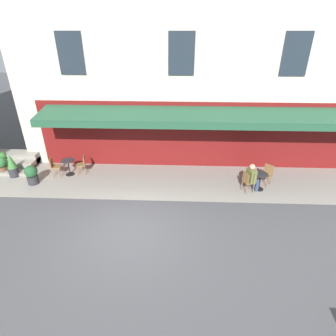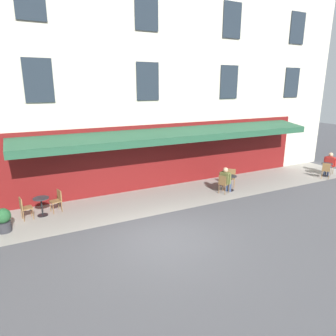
# 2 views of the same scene
# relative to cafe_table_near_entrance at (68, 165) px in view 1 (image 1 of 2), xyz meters

# --- Properties ---
(ground_plane) EXTENTS (70.00, 70.00, 0.00)m
(ground_plane) POSITION_rel_cafe_table_near_entrance_xyz_m (-3.47, 3.78, -0.49)
(ground_plane) COLOR #4C4C51
(sidewalk_cafe_terrace) EXTENTS (20.50, 3.20, 0.01)m
(sidewalk_cafe_terrace) POSITION_rel_cafe_table_near_entrance_xyz_m (-6.72, 0.38, -0.49)
(sidewalk_cafe_terrace) COLOR gray
(sidewalk_cafe_terrace) RESTS_ON ground_plane
(back_alley_steps) EXTENTS (2.40, 1.75, 0.60)m
(back_alley_steps) POSITION_rel_cafe_table_near_entrance_xyz_m (3.13, -0.81, -0.25)
(back_alley_steps) COLOR gray
(back_alley_steps) RESTS_ON ground_plane
(cafe_table_near_entrance) EXTENTS (0.60, 0.60, 0.75)m
(cafe_table_near_entrance) POSITION_rel_cafe_table_near_entrance_xyz_m (0.00, 0.00, 0.00)
(cafe_table_near_entrance) COLOR black
(cafe_table_near_entrance) RESTS_ON ground_plane
(cafe_chair_wicker_under_awning) EXTENTS (0.47, 0.47, 0.91)m
(cafe_chair_wicker_under_awning) POSITION_rel_cafe_table_near_entrance_xyz_m (0.62, 0.11, 0.06)
(cafe_chair_wicker_under_awning) COLOR olive
(cafe_chair_wicker_under_awning) RESTS_ON ground_plane
(cafe_chair_wicker_near_door) EXTENTS (0.48, 0.48, 0.91)m
(cafe_chair_wicker_near_door) POSITION_rel_cafe_table_near_entrance_xyz_m (-0.61, -0.15, 0.06)
(cafe_chair_wicker_near_door) COLOR olive
(cafe_chair_wicker_near_door) RESTS_ON ground_plane
(cafe_table_mid_terrace) EXTENTS (0.60, 0.60, 0.75)m
(cafe_table_mid_terrace) POSITION_rel_cafe_table_near_entrance_xyz_m (-8.55, 0.94, 0.00)
(cafe_table_mid_terrace) COLOR black
(cafe_table_mid_terrace) RESTS_ON ground_plane
(cafe_chair_wicker_kerbside) EXTENTS (0.51, 0.51, 0.91)m
(cafe_chair_wicker_kerbside) POSITION_rel_cafe_table_near_entrance_xyz_m (-7.96, 1.16, 0.06)
(cafe_chair_wicker_kerbside) COLOR olive
(cafe_chair_wicker_kerbside) RESTS_ON ground_plane
(cafe_chair_wicker_back_row) EXTENTS (0.57, 0.57, 0.91)m
(cafe_chair_wicker_back_row) POSITION_rel_cafe_table_near_entrance_xyz_m (-8.97, 0.47, 0.06)
(cafe_chair_wicker_back_row) COLOR olive
(cafe_chair_wicker_back_row) RESTS_ON ground_plane
(seated_patron_in_olive) EXTENTS (0.60, 0.61, 1.28)m
(seated_patron_in_olive) POSITION_rel_cafe_table_near_entrance_xyz_m (-8.16, 1.09, 0.20)
(seated_patron_in_olive) COLOR navy
(seated_patron_in_olive) RESTS_ON ground_plane
(potted_plant_by_steps) EXTENTS (0.54, 0.54, 0.87)m
(potted_plant_by_steps) POSITION_rel_cafe_table_near_entrance_xyz_m (1.32, 0.87, -0.03)
(potted_plant_by_steps) COLOR #2D2D33
(potted_plant_by_steps) RESTS_ON ground_plane
(potted_plant_entrance_right) EXTENTS (0.44, 0.44, 1.12)m
(potted_plant_entrance_right) POSITION_rel_cafe_table_near_entrance_xyz_m (2.52, 0.25, 0.06)
(potted_plant_entrance_right) COLOR #2D2D33
(potted_plant_entrance_right) RESTS_ON ground_plane
(potted_plant_under_sign) EXTENTS (0.47, 0.47, 0.76)m
(potted_plant_under_sign) POSITION_rel_cafe_table_near_entrance_xyz_m (3.60, -0.71, -0.09)
(potted_plant_under_sign) COLOR brown
(potted_plant_under_sign) RESTS_ON ground_plane
(potted_plant_entrance_left) EXTENTS (0.52, 0.52, 0.82)m
(potted_plant_entrance_left) POSITION_rel_cafe_table_near_entrance_xyz_m (3.21, -0.02, -0.04)
(potted_plant_entrance_left) COLOR brown
(potted_plant_entrance_left) RESTS_ON ground_plane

